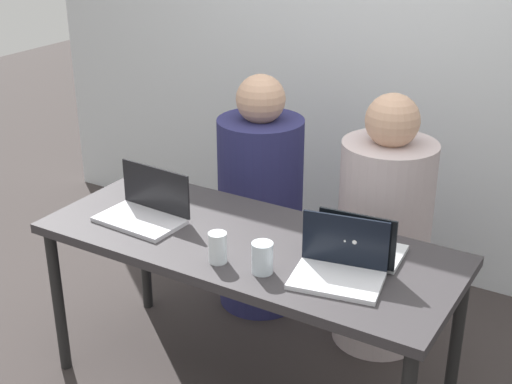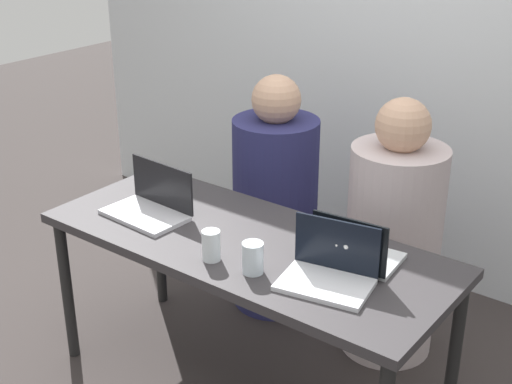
{
  "view_description": "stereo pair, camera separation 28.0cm",
  "coord_description": "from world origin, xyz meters",
  "px_view_note": "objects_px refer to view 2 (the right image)",
  "views": [
    {
      "loc": [
        1.32,
        -2.13,
        2.04
      ],
      "look_at": [
        0.0,
        0.07,
        0.91
      ],
      "focal_mm": 50.0,
      "sensor_mm": 36.0,
      "label": 1
    },
    {
      "loc": [
        1.55,
        -1.97,
        2.04
      ],
      "look_at": [
        0.0,
        0.07,
        0.91
      ],
      "focal_mm": 50.0,
      "sensor_mm": 36.0,
      "label": 2
    }
  ],
  "objects_px": {
    "laptop_front_left": "(151,204)",
    "person_on_right": "(393,244)",
    "water_glass_center": "(211,247)",
    "laptop_back_right": "(356,253)",
    "person_on_left": "(275,207)",
    "laptop_front_right": "(329,271)",
    "water_glass_right": "(253,260)"
  },
  "relations": [
    {
      "from": "laptop_front_left",
      "to": "water_glass_center",
      "type": "height_order",
      "value": "laptop_front_left"
    },
    {
      "from": "water_glass_right",
      "to": "laptop_front_right",
      "type": "bearing_deg",
      "value": 22.59
    },
    {
      "from": "laptop_front_left",
      "to": "water_glass_center",
      "type": "relative_size",
      "value": 3.1
    },
    {
      "from": "person_on_right",
      "to": "water_glass_center",
      "type": "bearing_deg",
      "value": 84.12
    },
    {
      "from": "laptop_front_right",
      "to": "water_glass_right",
      "type": "xyz_separation_m",
      "value": [
        -0.26,
        -0.11,
        0.0
      ]
    },
    {
      "from": "water_glass_center",
      "to": "water_glass_right",
      "type": "relative_size",
      "value": 1.01
    },
    {
      "from": "person_on_right",
      "to": "person_on_left",
      "type": "bearing_deg",
      "value": 15.08
    },
    {
      "from": "water_glass_right",
      "to": "laptop_back_right",
      "type": "bearing_deg",
      "value": 46.22
    },
    {
      "from": "person_on_left",
      "to": "person_on_right",
      "type": "distance_m",
      "value": 0.65
    },
    {
      "from": "laptop_back_right",
      "to": "laptop_front_right",
      "type": "bearing_deg",
      "value": 80.83
    },
    {
      "from": "laptop_front_left",
      "to": "laptop_front_right",
      "type": "height_order",
      "value": "same"
    },
    {
      "from": "water_glass_center",
      "to": "water_glass_right",
      "type": "distance_m",
      "value": 0.19
    },
    {
      "from": "laptop_back_right",
      "to": "person_on_left",
      "type": "bearing_deg",
      "value": -41.76
    },
    {
      "from": "water_glass_right",
      "to": "laptop_front_left",
      "type": "bearing_deg",
      "value": 168.9
    },
    {
      "from": "laptop_front_left",
      "to": "laptop_back_right",
      "type": "height_order",
      "value": "laptop_back_right"
    },
    {
      "from": "person_on_right",
      "to": "laptop_front_right",
      "type": "distance_m",
      "value": 0.78
    },
    {
      "from": "person_on_left",
      "to": "water_glass_center",
      "type": "relative_size",
      "value": 10.22
    },
    {
      "from": "person_on_left",
      "to": "water_glass_center",
      "type": "distance_m",
      "value": 0.95
    },
    {
      "from": "laptop_back_right",
      "to": "water_glass_right",
      "type": "relative_size",
      "value": 2.64
    },
    {
      "from": "laptop_front_left",
      "to": "laptop_front_right",
      "type": "xyz_separation_m",
      "value": [
        0.9,
        -0.02,
        0.0
      ]
    },
    {
      "from": "person_on_right",
      "to": "water_glass_center",
      "type": "height_order",
      "value": "person_on_right"
    },
    {
      "from": "water_glass_center",
      "to": "laptop_back_right",
      "type": "bearing_deg",
      "value": 33.38
    },
    {
      "from": "laptop_front_right",
      "to": "water_glass_right",
      "type": "relative_size",
      "value": 3.0
    },
    {
      "from": "laptop_back_right",
      "to": "water_glass_right",
      "type": "distance_m",
      "value": 0.39
    },
    {
      "from": "laptop_front_left",
      "to": "person_on_right",
      "type": "bearing_deg",
      "value": 45.38
    },
    {
      "from": "laptop_front_left",
      "to": "water_glass_center",
      "type": "distance_m",
      "value": 0.48
    },
    {
      "from": "person_on_right",
      "to": "water_glass_right",
      "type": "relative_size",
      "value": 10.31
    },
    {
      "from": "laptop_front_right",
      "to": "person_on_left",
      "type": "bearing_deg",
      "value": 125.13
    },
    {
      "from": "laptop_back_right",
      "to": "laptop_front_right",
      "type": "distance_m",
      "value": 0.17
    },
    {
      "from": "person_on_right",
      "to": "laptop_back_right",
      "type": "relative_size",
      "value": 3.91
    },
    {
      "from": "laptop_back_right",
      "to": "laptop_front_right",
      "type": "relative_size",
      "value": 0.88
    },
    {
      "from": "person_on_left",
      "to": "laptop_front_left",
      "type": "height_order",
      "value": "person_on_left"
    }
  ]
}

